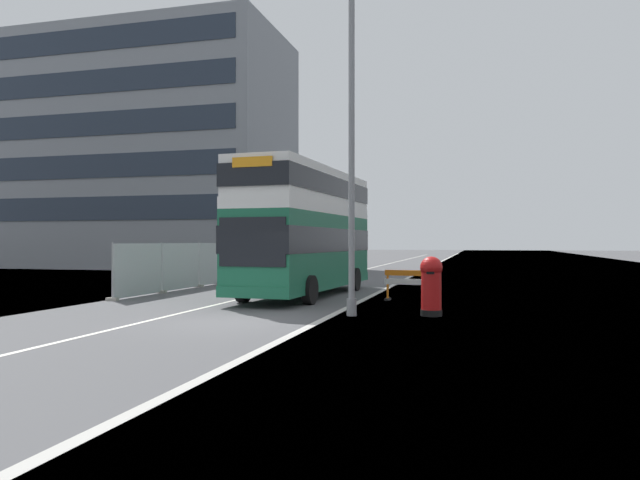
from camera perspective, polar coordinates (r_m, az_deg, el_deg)
name	(u,v)px	position (r m, az deg, el deg)	size (l,w,h in m)	color
ground	(250,324)	(16.16, -6.67, -7.95)	(140.00, 280.00, 0.10)	#4C4C4F
double_decker_bus	(306,229)	(23.68, -1.32, 1.06)	(3.15, 10.45, 4.97)	#196042
lamppost_foreground	(352,157)	(17.42, 3.03, 7.91)	(0.29, 0.70, 9.66)	gray
red_pillar_postbox	(431,283)	(17.56, 10.58, -4.08)	(0.65, 0.65, 1.72)	black
roadworks_barrier	(412,281)	(21.74, 8.78, -3.92)	(1.99, 0.63, 1.11)	orange
construction_site_fence	(199,266)	(28.69, -11.51, -2.40)	(0.44, 13.80, 2.12)	#A8AAAD
car_oncoming_near	(320,259)	(39.35, 0.04, -1.80)	(2.05, 4.30, 2.16)	black
car_receding_mid	(334,256)	(45.91, 1.31, -1.57)	(2.04, 4.44, 2.13)	gray
bare_tree_far_verge_near	(257,241)	(59.90, -6.07, -0.06)	(2.14, 2.41, 4.41)	#4C3D2D
bare_tree_far_verge_mid	(270,238)	(63.34, -4.82, 0.22)	(2.42, 2.55, 4.43)	#4C3D2D
backdrop_office_block	(117,155)	(55.05, -18.86, 7.67)	(29.22, 12.25, 19.26)	gray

